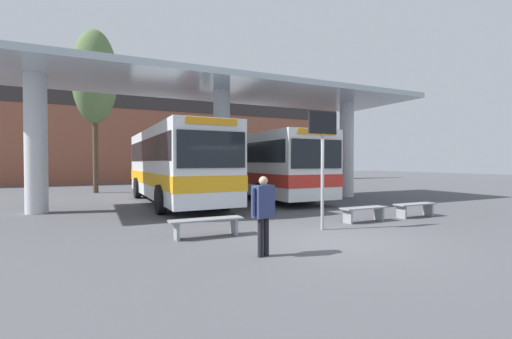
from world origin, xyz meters
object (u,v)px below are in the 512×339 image
at_px(parked_car_street, 211,172).
at_px(transit_bus_center_bay, 253,164).
at_px(transit_bus_left_bay, 174,163).
at_px(waiting_bench_far_platform, 364,211).
at_px(info_sign_platform, 323,146).
at_px(pedestrian_waiting, 263,208).
at_px(waiting_bench_mid_platform, 415,207).
at_px(poplar_tree_behind_left, 95,77).
at_px(waiting_bench_near_pillar, 206,223).

bearing_deg(parked_car_street, transit_bus_center_bay, -90.31).
bearing_deg(parked_car_street, transit_bus_left_bay, -110.25).
bearing_deg(waiting_bench_far_platform, transit_bus_left_bay, 119.61).
bearing_deg(waiting_bench_far_platform, parked_car_street, 86.45).
bearing_deg(info_sign_platform, pedestrian_waiting, -147.44).
relative_size(transit_bus_center_bay, waiting_bench_mid_platform, 7.46).
xyz_separation_m(pedestrian_waiting, poplar_tree_behind_left, (-2.99, 16.82, 5.99)).
xyz_separation_m(transit_bus_left_bay, waiting_bench_mid_platform, (6.55, -7.56, -1.51)).
bearing_deg(parked_car_street, waiting_bench_mid_platform, -82.35).
relative_size(waiting_bench_far_platform, pedestrian_waiting, 1.00).
bearing_deg(waiting_bench_mid_platform, info_sign_platform, -173.69).
distance_m(waiting_bench_near_pillar, waiting_bench_far_platform, 5.07).
relative_size(waiting_bench_far_platform, info_sign_platform, 0.49).
distance_m(waiting_bench_near_pillar, poplar_tree_behind_left, 16.28).
bearing_deg(pedestrian_waiting, waiting_bench_mid_platform, 4.68).
relative_size(waiting_bench_far_platform, poplar_tree_behind_left, 0.16).
relative_size(waiting_bench_near_pillar, poplar_tree_behind_left, 0.19).
bearing_deg(waiting_bench_far_platform, waiting_bench_mid_platform, 0.00).
distance_m(transit_bus_center_bay, parked_car_street, 10.60).
distance_m(info_sign_platform, pedestrian_waiting, 3.41).
bearing_deg(transit_bus_left_bay, waiting_bench_near_pillar, 82.85).
bearing_deg(transit_bus_center_bay, info_sign_platform, 76.30).
bearing_deg(waiting_bench_far_platform, waiting_bench_near_pillar, -180.00).
xyz_separation_m(waiting_bench_near_pillar, poplar_tree_behind_left, (-2.48, 14.67, 6.61)).
bearing_deg(waiting_bench_near_pillar, poplar_tree_behind_left, 99.59).
height_order(poplar_tree_behind_left, parked_car_street, poplar_tree_behind_left).
relative_size(waiting_bench_mid_platform, poplar_tree_behind_left, 0.16).
distance_m(transit_bus_left_bay, waiting_bench_near_pillar, 7.74).
height_order(waiting_bench_near_pillar, parked_car_street, parked_car_street).
bearing_deg(parked_car_street, waiting_bench_far_platform, -88.99).
xyz_separation_m(info_sign_platform, pedestrian_waiting, (-2.65, -1.69, -1.33)).
distance_m(transit_bus_left_bay, waiting_bench_mid_platform, 10.12).
bearing_deg(poplar_tree_behind_left, parked_car_street, 28.71).
bearing_deg(info_sign_platform, waiting_bench_near_pillar, 171.70).
height_order(transit_bus_left_bay, transit_bus_center_bay, transit_bus_left_bay).
relative_size(transit_bus_center_bay, waiting_bench_far_platform, 7.57).
bearing_deg(waiting_bench_mid_platform, waiting_bench_far_platform, 180.00).
height_order(transit_bus_left_bay, poplar_tree_behind_left, poplar_tree_behind_left).
distance_m(transit_bus_left_bay, waiting_bench_far_platform, 8.82).
distance_m(pedestrian_waiting, parked_car_street, 22.37).
xyz_separation_m(pedestrian_waiting, parked_car_street, (5.76, 21.61, 0.05)).
bearing_deg(transit_bus_center_bay, transit_bus_left_bay, 16.11).
bearing_deg(transit_bus_center_bay, parked_car_street, -95.27).
height_order(waiting_bench_mid_platform, info_sign_platform, info_sign_platform).
bearing_deg(waiting_bench_near_pillar, transit_bus_left_bay, 84.17).
bearing_deg(poplar_tree_behind_left, info_sign_platform, -69.57).
bearing_deg(waiting_bench_near_pillar, transit_bus_center_bay, 58.93).
distance_m(waiting_bench_near_pillar, pedestrian_waiting, 2.30).
distance_m(waiting_bench_mid_platform, parked_car_street, 19.50).
bearing_deg(poplar_tree_behind_left, waiting_bench_far_platform, -62.78).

